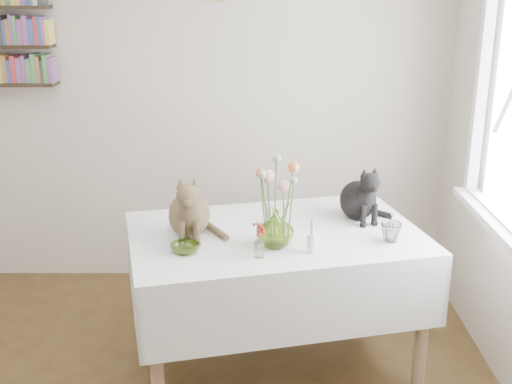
{
  "coord_description": "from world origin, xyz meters",
  "views": [
    {
      "loc": [
        0.71,
        -2.02,
        2.03
      ],
      "look_at": [
        0.7,
        0.97,
        1.05
      ],
      "focal_mm": 45.0,
      "sensor_mm": 36.0,
      "label": 1
    }
  ],
  "objects_px": {
    "dining_table": "(275,267)",
    "tabby_cat": "(189,203)",
    "black_cat": "(358,190)",
    "flower_vase": "(275,228)"
  },
  "relations": [
    {
      "from": "dining_table",
      "to": "tabby_cat",
      "type": "xyz_separation_m",
      "value": [
        -0.44,
        -0.04,
        0.37
      ]
    },
    {
      "from": "black_cat",
      "to": "flower_vase",
      "type": "height_order",
      "value": "black_cat"
    },
    {
      "from": "flower_vase",
      "to": "black_cat",
      "type": "bearing_deg",
      "value": 40.79
    },
    {
      "from": "tabby_cat",
      "to": "dining_table",
      "type": "bearing_deg",
      "value": 0.54
    },
    {
      "from": "dining_table",
      "to": "black_cat",
      "type": "relative_size",
      "value": 5.26
    },
    {
      "from": "tabby_cat",
      "to": "black_cat",
      "type": "distance_m",
      "value": 0.92
    },
    {
      "from": "dining_table",
      "to": "flower_vase",
      "type": "height_order",
      "value": "flower_vase"
    },
    {
      "from": "tabby_cat",
      "to": "black_cat",
      "type": "height_order",
      "value": "tabby_cat"
    },
    {
      "from": "tabby_cat",
      "to": "flower_vase",
      "type": "height_order",
      "value": "tabby_cat"
    },
    {
      "from": "black_cat",
      "to": "flower_vase",
      "type": "relative_size",
      "value": 1.69
    }
  ]
}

